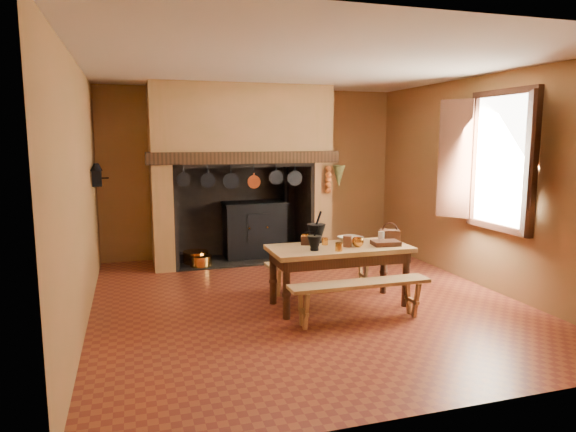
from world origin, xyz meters
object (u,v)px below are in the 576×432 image
object	(u,v)px
iron_range	(255,229)
wicker_basket	(390,235)
bench_front	(360,292)
coffee_grinder	(305,240)
work_table	(339,256)
mixing_bowl	(350,239)

from	to	relation	value
iron_range	wicker_basket	xyz separation A→B (m)	(1.10, -2.60, 0.31)
bench_front	wicker_basket	xyz separation A→B (m)	(0.73, 0.71, 0.46)
bench_front	coffee_grinder	distance (m)	0.98
work_table	mixing_bowl	xyz separation A→B (m)	(0.22, 0.18, 0.15)
bench_front	coffee_grinder	size ratio (longest dim) A/B	9.62
iron_range	bench_front	bearing A→B (deg)	-83.56
mixing_bowl	wicker_basket	xyz separation A→B (m)	(0.51, -0.06, 0.04)
coffee_grinder	bench_front	bearing A→B (deg)	-46.92
iron_range	work_table	size ratio (longest dim) A/B	0.96
work_table	wicker_basket	distance (m)	0.76
mixing_bowl	work_table	bearing A→B (deg)	-140.68
coffee_grinder	wicker_basket	distance (m)	1.09
coffee_grinder	wicker_basket	size ratio (longest dim) A/B	0.57
bench_front	coffee_grinder	world-z (taller)	coffee_grinder
iron_range	mixing_bowl	distance (m)	2.63
work_table	mixing_bowl	world-z (taller)	mixing_bowl
bench_front	mixing_bowl	bearing A→B (deg)	73.81
work_table	iron_range	bearing A→B (deg)	97.81
mixing_bowl	bench_front	bearing A→B (deg)	-106.19
wicker_basket	coffee_grinder	bearing A→B (deg)	-161.65
coffee_grinder	work_table	bearing A→B (deg)	-11.24
work_table	mixing_bowl	size ratio (longest dim) A/B	5.77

